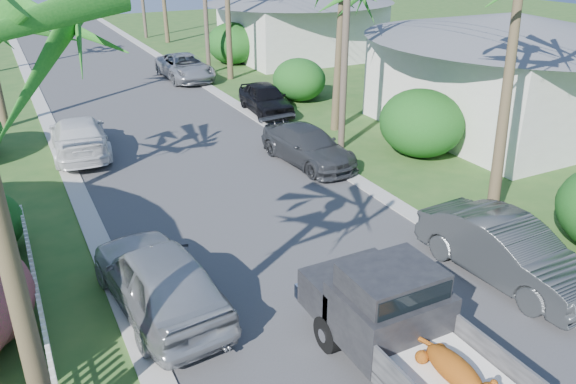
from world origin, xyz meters
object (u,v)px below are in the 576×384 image
pickup_truck (398,324)px  parked_car_rm (308,146)px  utility_pole_b (346,27)px  parked_car_ln (159,278)px  parked_car_rd (185,67)px  parked_car_rf (265,99)px  house_right_far (300,25)px  parked_car_rn (507,251)px  house_right_near (506,77)px  parked_car_lf (79,137)px

pickup_truck → parked_car_rm: pickup_truck is taller
pickup_truck → utility_pole_b: size_ratio=0.57×
parked_car_ln → utility_pole_b: 12.22m
parked_car_rm → parked_car_rd: size_ratio=0.87×
parked_car_rf → parked_car_rd: bearing=103.1°
parked_car_rm → parked_car_rf: parked_car_rf is taller
parked_car_rf → house_right_far: 13.95m
parked_car_rn → parked_car_rd: bearing=87.2°
parked_car_rn → house_right_near: bearing=40.7°
parked_car_rm → house_right_near: house_right_near is taller
parked_car_rf → parked_car_ln: 15.39m
parked_car_ln → house_right_far: 29.29m
parked_car_rm → house_right_far: (9.37, 17.82, 1.48)m
utility_pole_b → house_right_near: bearing=-7.7°
pickup_truck → parked_car_rf: (5.15, 16.65, -0.32)m
parked_car_rf → parked_car_lf: 8.78m
parked_car_rd → house_right_near: house_right_near is taller
parked_car_rf → house_right_near: (8.00, -6.67, 1.53)m
parked_car_rn → parked_car_rm: bearing=89.5°
parked_car_rf → parked_car_rd: size_ratio=0.80×
parked_car_lf → house_right_far: size_ratio=0.55×
parked_car_ln → parked_car_lf: bearing=-95.4°
parked_car_rd → house_right_far: bearing=17.3°
parked_car_ln → utility_pole_b: utility_pole_b is taller
parked_car_rm → parked_car_lf: parked_car_lf is taller
house_right_near → utility_pole_b: size_ratio=1.00×
parked_car_rd → parked_car_rn: bearing=-89.8°
parked_car_ln → parked_car_rm: bearing=-144.5°
house_right_far → parked_car_ln: bearing=-124.6°
pickup_truck → parked_car_rd: pickup_truck is taller
parked_car_rf → parked_car_rd: parked_car_rd is taller
pickup_truck → parked_car_rf: size_ratio=1.26×
parked_car_lf → utility_pole_b: size_ratio=0.55×
parked_car_rd → house_right_near: 17.69m
parked_car_rm → parked_car_ln: size_ratio=0.94×
parked_car_rm → house_right_far: 20.19m
utility_pole_b → pickup_truck: bearing=-117.6°
pickup_truck → house_right_far: house_right_far is taller
parked_car_rd → utility_pole_b: (1.80, -14.04, 3.89)m
parked_car_lf → utility_pole_b: 10.72m
parked_car_rm → parked_car_lf: size_ratio=0.90×
pickup_truck → parked_car_rf: 17.43m
utility_pole_b → parked_car_lf: bearing=157.0°
parked_car_rd → house_right_far: house_right_far is taller
parked_car_rf → utility_pole_b: size_ratio=0.45×
parked_car_rn → utility_pole_b: (1.51, 9.68, 3.85)m
parked_car_rm → parked_car_lf: 8.64m
house_right_far → utility_pole_b: (-7.40, -17.00, 2.48)m
parked_car_ln → parked_car_rd: bearing=-114.7°
parked_car_lf → parked_car_rd: bearing=-121.7°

